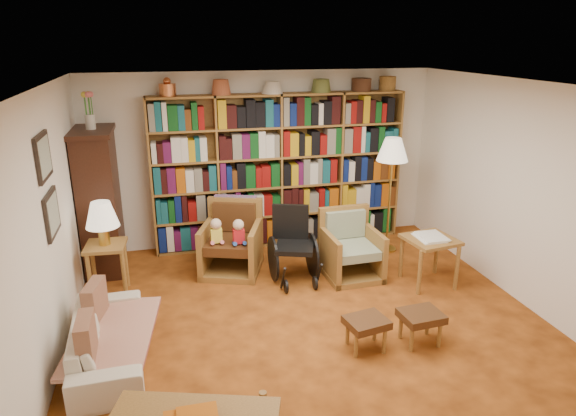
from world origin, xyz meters
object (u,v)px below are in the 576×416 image
object	(u,v)px
floor_lamp	(392,154)
footstool_a	(366,324)
footstool_b	(421,318)
armchair_leather	(230,242)
side_table_papers	(430,245)
wheelchair	(293,247)
armchair_sage	(349,250)
sofa	(108,339)
side_table_lamp	(107,257)

from	to	relation	value
floor_lamp	footstool_a	bearing A→B (deg)	-118.73
floor_lamp	footstool_b	world-z (taller)	floor_lamp
armchair_leather	side_table_papers	size ratio (longest dim) A/B	1.52
armchair_leather	floor_lamp	size ratio (longest dim) A/B	0.60
wheelchair	side_table_papers	xyz separation A→B (m)	(1.59, -0.55, 0.08)
armchair_sage	side_table_papers	world-z (taller)	armchair_sage
sofa	footstool_a	bearing A→B (deg)	-101.61
armchair_leather	armchair_sage	bearing A→B (deg)	-19.17
sofa	wheelchair	xyz separation A→B (m)	(2.13, 1.30, 0.20)
side_table_lamp	wheelchair	bearing A→B (deg)	-2.00
armchair_sage	wheelchair	bearing A→B (deg)	176.65
sofa	footstool_b	bearing A→B (deg)	-100.41
armchair_sage	wheelchair	world-z (taller)	wheelchair
armchair_leather	floor_lamp	xyz separation A→B (m)	(2.28, 0.09, 1.03)
armchair_sage	footstool_a	distance (m)	1.72
sofa	wheelchair	world-z (taller)	wheelchair
footstool_b	floor_lamp	bearing A→B (deg)	73.70
side_table_lamp	armchair_sage	xyz separation A→B (m)	(2.97, -0.12, -0.17)
armchair_leather	armchair_sage	world-z (taller)	armchair_leather
sofa	armchair_sage	bearing A→B (deg)	-68.56
side_table_papers	armchair_sage	bearing A→B (deg)	149.33
side_table_lamp	wheelchair	world-z (taller)	wheelchair
sofa	side_table_lamp	distance (m)	1.40
sofa	side_table_lamp	world-z (taller)	side_table_lamp
sofa	side_table_papers	distance (m)	3.81
armchair_sage	floor_lamp	distance (m)	1.48
sofa	armchair_sage	size ratio (longest dim) A/B	1.84
footstool_a	side_table_lamp	bearing A→B (deg)	144.93
side_table_lamp	footstool_a	distance (m)	3.11
sofa	side_table_lamp	bearing A→B (deg)	1.99
armchair_sage	footstool_a	bearing A→B (deg)	-104.66
armchair_leather	footstool_a	world-z (taller)	armchair_leather
wheelchair	floor_lamp	world-z (taller)	floor_lamp
wheelchair	footstool_a	xyz separation A→B (m)	(0.30, -1.70, -0.16)
side_table_lamp	footstool_b	distance (m)	3.60
armchair_leather	footstool_b	distance (m)	2.73
side_table_lamp	floor_lamp	bearing A→B (deg)	7.20
side_table_lamp	armchair_leather	bearing A→B (deg)	14.63
armchair_leather	side_table_lamp	bearing A→B (deg)	-165.37
floor_lamp	side_table_papers	size ratio (longest dim) A/B	2.54
side_table_papers	wheelchair	bearing A→B (deg)	160.94
armchair_sage	floor_lamp	xyz separation A→B (m)	(0.80, 0.60, 1.09)
footstool_b	armchair_leather	bearing A→B (deg)	126.13
side_table_papers	armchair_leather	bearing A→B (deg)	156.36
armchair_sage	footstool_b	world-z (taller)	armchair_sage
armchair_sage	floor_lamp	bearing A→B (deg)	36.66
side_table_lamp	armchair_leather	distance (m)	1.55
side_table_lamp	wheelchair	distance (m)	2.24
floor_lamp	footstool_a	xyz separation A→B (m)	(-1.24, -2.26, -1.14)
side_table_lamp	armchair_sage	distance (m)	2.98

